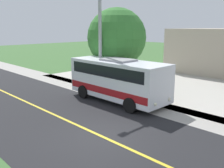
% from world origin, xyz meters
% --- Properties ---
extents(ground_plane, '(120.00, 120.00, 0.00)m').
position_xyz_m(ground_plane, '(0.00, 0.00, 0.00)').
color(ground_plane, '#3D6633').
extents(road_surface, '(8.00, 100.00, 0.01)m').
position_xyz_m(road_surface, '(0.00, 0.00, 0.00)').
color(road_surface, black).
rests_on(road_surface, ground).
extents(sidewalk, '(2.40, 100.00, 0.01)m').
position_xyz_m(sidewalk, '(-5.20, 0.00, 0.00)').
color(sidewalk, '#9E9991').
rests_on(sidewalk, ground).
extents(road_centre_line, '(0.16, 100.00, 0.00)m').
position_xyz_m(road_centre_line, '(0.00, 0.00, 0.01)').
color(road_centre_line, gold).
rests_on(road_centre_line, ground).
extents(shuttle_bus_front, '(2.74, 7.08, 2.82)m').
position_xyz_m(shuttle_bus_front, '(-4.55, -3.34, 1.55)').
color(shuttle_bus_front, white).
rests_on(shuttle_bus_front, ground).
extents(street_light_pole, '(1.97, 0.24, 8.88)m').
position_xyz_m(street_light_pole, '(-4.89, -5.60, 4.85)').
color(street_light_pole, '#9E9EA3').
rests_on(street_light_pole, ground).
extents(tree_curbside, '(4.71, 4.71, 6.35)m').
position_xyz_m(tree_curbside, '(-7.40, -6.30, 3.99)').
color(tree_curbside, brown).
rests_on(tree_curbside, ground).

